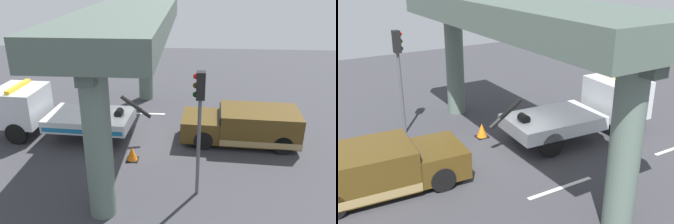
{
  "view_description": "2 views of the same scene",
  "coord_description": "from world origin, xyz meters",
  "views": [
    {
      "loc": [
        -2.71,
        14.54,
        7.42
      ],
      "look_at": [
        -1.66,
        -0.14,
        1.3
      ],
      "focal_mm": 37.14,
      "sensor_mm": 36.0,
      "label": 1
    },
    {
      "loc": [
        -7.56,
        -11.96,
        7.13
      ],
      "look_at": [
        0.17,
        0.86,
        1.44
      ],
      "focal_mm": 42.94,
      "sensor_mm": 36.0,
      "label": 2
    }
  ],
  "objects": [
    {
      "name": "traffic_cone_orange",
      "position": [
        -0.32,
        2.04,
        0.29
      ],
      "size": [
        0.51,
        0.51,
        0.61
      ],
      "color": "orange",
      "rests_on": "ground"
    },
    {
      "name": "overpass_structure",
      "position": [
        0.05,
        0.0,
        4.98
      ],
      "size": [
        3.6,
        12.85,
        5.88
      ],
      "color": "#596B60",
      "rests_on": "ground"
    },
    {
      "name": "lane_stripe_west",
      "position": [
        -6.0,
        -2.96,
        0.0
      ],
      "size": [
        2.6,
        0.16,
        0.01
      ],
      "primitive_type": "cube",
      "color": "silver",
      "rests_on": "ground"
    },
    {
      "name": "lane_stripe_mid",
      "position": [
        0.0,
        -2.96,
        0.0
      ],
      "size": [
        2.6,
        0.16,
        0.01
      ],
      "primitive_type": "cube",
      "color": "silver",
      "rests_on": "ground"
    },
    {
      "name": "towed_van_green",
      "position": [
        -5.21,
        0.0,
        0.78
      ],
      "size": [
        5.31,
        2.48,
        1.58
      ],
      "color": "#4C3814",
      "rests_on": "ground"
    },
    {
      "name": "traffic_light_near",
      "position": [
        -2.98,
        4.17,
        3.26
      ],
      "size": [
        0.39,
        0.32,
        4.48
      ],
      "color": "#515456",
      "rests_on": "ground"
    },
    {
      "name": "tow_truck_white",
      "position": [
        3.87,
        -0.05,
        1.2
      ],
      "size": [
        7.31,
        2.74,
        2.46
      ],
      "color": "silver",
      "rests_on": "ground"
    },
    {
      "name": "lane_stripe_east",
      "position": [
        6.0,
        -2.96,
        0.0
      ],
      "size": [
        2.6,
        0.16,
        0.01
      ],
      "primitive_type": "cube",
      "color": "silver",
      "rests_on": "ground"
    },
    {
      "name": "ground_plane",
      "position": [
        0.0,
        0.0,
        -0.05
      ],
      "size": [
        60.0,
        40.0,
        0.1
      ],
      "primitive_type": "cube",
      "color": "#38383D"
    }
  ]
}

